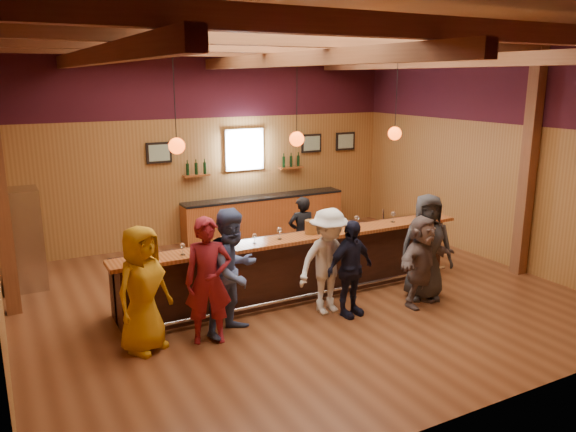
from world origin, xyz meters
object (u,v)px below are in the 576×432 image
Objects in this scene: bar_counter at (293,264)px; customer_denim at (233,272)px; stainless_fridge at (21,240)px; ice_bucket at (311,227)px; customer_redvest at (208,281)px; bottle_a at (318,224)px; customer_brown at (421,261)px; bartender at (302,234)px; back_bar_cabinet at (265,216)px; customer_orange at (143,289)px; customer_dark at (426,247)px; customer_white at (329,261)px; customer_navy at (350,269)px.

bar_counter is 1.86m from customer_denim.
stainless_fridge reaches higher than ice_bucket.
customer_redvest is 5.70× the size of bottle_a.
customer_redvest is 2.53m from bottle_a.
customer_brown is 6.49× the size of ice_bucket.
back_bar_cabinet is at bearing -90.02° from bartender.
customer_denim is at bearing -32.45° from customer_orange.
customer_brown is at bearing 11.80° from customer_redvest.
customer_dark reaches higher than bar_counter.
stainless_fridge is 1.00× the size of customer_dark.
customer_denim is (-1.52, -0.98, 0.42)m from bar_counter.
back_bar_cabinet is at bearing 71.66° from bar_counter.
customer_dark reaches higher than bottle_a.
bar_counter is 3.55× the size of customer_orange.
stainless_fridge reaches higher than bottle_a.
customer_orange is (-4.00, -4.48, 0.41)m from back_bar_cabinet.
bar_counter is at bearing 92.19° from customer_white.
customer_white reaches higher than ice_bucket.
customer_denim is at bearing -52.92° from stainless_fridge.
bartender is (4.81, -1.53, -0.16)m from stainless_fridge.
customer_orange is at bearing 37.97° from bartender.
customer_denim is at bearing -158.72° from customer_dark.
customer_white is 0.97m from bottle_a.
back_bar_cabinet is 2.25× the size of customer_orange.
customer_redvest reaches higher than customer_dark.
customer_orange is at bearing -168.16° from ice_bucket.
customer_brown is (3.52, -0.39, -0.15)m from customer_redvest.
bar_counter is 3.34× the size of customer_denim.
bar_counter is at bearing 7.20° from customer_denim.
stainless_fridge reaches higher than back_bar_cabinet.
stainless_fridge is 5.80m from customer_navy.
stainless_fridge is (-5.30, -1.12, 0.42)m from back_bar_cabinet.
customer_white is at bearing -31.18° from customer_orange.
customer_brown reaches higher than back_bar_cabinet.
customer_dark is at bearing -9.73° from customer_navy.
customer_orange is at bearing -158.28° from customer_dark.
customer_denim reaches higher than customer_navy.
customer_dark reaches higher than customer_orange.
stainless_fridge is at bearing 129.59° from customer_brown.
bar_counter is 4.27× the size of bartender.
customer_redvest is at bearing 47.69° from bartender.
customer_redvest is at bearing -159.37° from ice_bucket.
stainless_fridge reaches higher than customer_navy.
customer_navy reaches higher than back_bar_cabinet.
customer_denim is at bearing -147.16° from bar_counter.
customer_brown is 1.03× the size of bartender.
stainless_fridge is 5.11m from ice_bucket.
customer_denim reaches higher than bottle_a.
customer_white is at bearing -110.30° from bottle_a.
customer_denim reaches higher than stainless_fridge.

